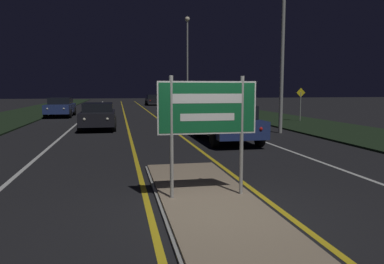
% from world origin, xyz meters
% --- Properties ---
extents(ground_plane, '(160.00, 160.00, 0.00)m').
position_xyz_m(ground_plane, '(0.00, 0.00, 0.00)').
color(ground_plane, black).
extents(median_island, '(1.93, 6.47, 0.10)m').
position_xyz_m(median_island, '(0.00, 0.57, 0.04)').
color(median_island, '#999993').
rests_on(median_island, ground_plane).
extents(verge_right, '(5.00, 100.00, 0.08)m').
position_xyz_m(verge_right, '(9.50, 20.00, 0.04)').
color(verge_right, black).
rests_on(verge_right, ground_plane).
extents(centre_line_yellow_left, '(0.12, 70.00, 0.01)m').
position_xyz_m(centre_line_yellow_left, '(-1.15, 25.00, 0.00)').
color(centre_line_yellow_left, gold).
rests_on(centre_line_yellow_left, ground_plane).
extents(centre_line_yellow_right, '(0.12, 70.00, 0.01)m').
position_xyz_m(centre_line_yellow_right, '(1.15, 25.00, 0.00)').
color(centre_line_yellow_right, gold).
rests_on(centre_line_yellow_right, ground_plane).
extents(lane_line_white_left, '(0.12, 70.00, 0.01)m').
position_xyz_m(lane_line_white_left, '(-4.20, 25.00, 0.00)').
color(lane_line_white_left, silver).
rests_on(lane_line_white_left, ground_plane).
extents(lane_line_white_right, '(0.12, 70.00, 0.01)m').
position_xyz_m(lane_line_white_right, '(4.20, 25.00, 0.00)').
color(lane_line_white_right, silver).
rests_on(lane_line_white_right, ground_plane).
extents(edge_line_white_left, '(0.10, 70.00, 0.01)m').
position_xyz_m(edge_line_white_left, '(-7.20, 25.00, 0.00)').
color(edge_line_white_left, silver).
rests_on(edge_line_white_left, ground_plane).
extents(edge_line_white_right, '(0.10, 70.00, 0.01)m').
position_xyz_m(edge_line_white_right, '(7.20, 25.00, 0.00)').
color(edge_line_white_right, silver).
rests_on(edge_line_white_right, ground_plane).
extents(highway_sign, '(1.91, 0.07, 2.30)m').
position_xyz_m(highway_sign, '(0.00, 0.57, 1.70)').
color(highway_sign, '#9E9E99').
rests_on(highway_sign, median_island).
extents(streetlight_right_near, '(0.55, 0.55, 8.79)m').
position_xyz_m(streetlight_right_near, '(6.15, 10.79, 5.85)').
color(streetlight_right_near, '#9E9E99').
rests_on(streetlight_right_near, ground_plane).
extents(streetlight_right_far, '(0.54, 0.54, 10.20)m').
position_xyz_m(streetlight_right_far, '(6.18, 36.09, 6.59)').
color(streetlight_right_far, '#9E9E99').
rests_on(streetlight_right_far, ground_plane).
extents(car_receding_0, '(1.99, 4.78, 1.52)m').
position_xyz_m(car_receding_0, '(2.67, 8.30, 0.81)').
color(car_receding_0, navy).
rests_on(car_receding_0, ground_plane).
extents(car_receding_1, '(1.84, 4.08, 1.44)m').
position_xyz_m(car_receding_1, '(2.78, 19.53, 0.76)').
color(car_receding_1, maroon).
rests_on(car_receding_1, ground_plane).
extents(car_receding_2, '(2.03, 4.43, 1.45)m').
position_xyz_m(car_receding_2, '(6.04, 31.36, 0.76)').
color(car_receding_2, '#B7B7BC').
rests_on(car_receding_2, ground_plane).
extents(car_receding_3, '(1.92, 4.24, 1.39)m').
position_xyz_m(car_receding_3, '(2.87, 43.13, 0.73)').
color(car_receding_3, black).
rests_on(car_receding_3, ground_plane).
extents(car_approaching_0, '(1.88, 4.36, 1.40)m').
position_xyz_m(car_approaching_0, '(-2.72, 14.33, 0.74)').
color(car_approaching_0, black).
rests_on(car_approaching_0, ground_plane).
extents(car_approaching_1, '(1.94, 4.71, 1.49)m').
position_xyz_m(car_approaching_1, '(-6.03, 24.00, 0.79)').
color(car_approaching_1, navy).
rests_on(car_approaching_1, ground_plane).
extents(warning_sign, '(0.60, 0.06, 2.13)m').
position_xyz_m(warning_sign, '(9.94, 16.12, 1.37)').
color(warning_sign, '#9E9E99').
rests_on(warning_sign, verge_right).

